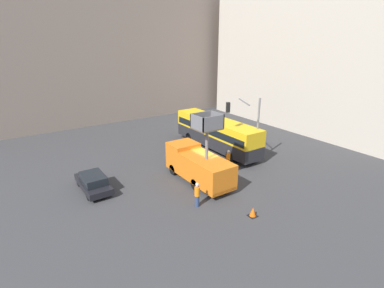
{
  "coord_description": "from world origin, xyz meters",
  "views": [
    {
      "loc": [
        -14.42,
        -18.43,
        11.32
      ],
      "look_at": [
        -1.37,
        0.87,
        3.02
      ],
      "focal_mm": 28.0,
      "sensor_mm": 36.0,
      "label": 1
    }
  ],
  "objects_px": {
    "city_bus": "(216,132)",
    "parked_car_curbside": "(93,182)",
    "traffic_light_pole": "(247,120)",
    "traffic_cone_near_truck": "(253,212)",
    "utility_truck": "(198,164)",
    "road_worker_near_truck": "(197,195)",
    "road_worker_directing": "(228,159)"
  },
  "relations": [
    {
      "from": "utility_truck",
      "to": "city_bus",
      "type": "distance_m",
      "value": 7.98
    },
    {
      "from": "city_bus",
      "to": "utility_truck",
      "type": "bearing_deg",
      "value": 120.35
    },
    {
      "from": "city_bus",
      "to": "road_worker_near_truck",
      "type": "distance_m",
      "value": 11.91
    },
    {
      "from": "utility_truck",
      "to": "traffic_light_pole",
      "type": "height_order",
      "value": "traffic_light_pole"
    },
    {
      "from": "traffic_light_pole",
      "to": "road_worker_directing",
      "type": "distance_m",
      "value": 4.01
    },
    {
      "from": "road_worker_near_truck",
      "to": "road_worker_directing",
      "type": "xyz_separation_m",
      "value": [
        6.13,
        3.82,
        -0.05
      ]
    },
    {
      "from": "city_bus",
      "to": "parked_car_curbside",
      "type": "height_order",
      "value": "city_bus"
    },
    {
      "from": "city_bus",
      "to": "traffic_light_pole",
      "type": "bearing_deg",
      "value": 170.34
    },
    {
      "from": "road_worker_near_truck",
      "to": "parked_car_curbside",
      "type": "height_order",
      "value": "road_worker_near_truck"
    },
    {
      "from": "traffic_light_pole",
      "to": "traffic_cone_near_truck",
      "type": "bearing_deg",
      "value": -130.35
    },
    {
      "from": "road_worker_near_truck",
      "to": "traffic_cone_near_truck",
      "type": "xyz_separation_m",
      "value": [
        2.38,
        -3.12,
        -0.62
      ]
    },
    {
      "from": "traffic_light_pole",
      "to": "traffic_cone_near_truck",
      "type": "xyz_separation_m",
      "value": [
        -6.06,
        -7.13,
        -3.84
      ]
    },
    {
      "from": "parked_car_curbside",
      "to": "road_worker_directing",
      "type": "bearing_deg",
      "value": -13.02
    },
    {
      "from": "utility_truck",
      "to": "road_worker_near_truck",
      "type": "xyz_separation_m",
      "value": [
        -2.34,
        -3.2,
        -0.6
      ]
    },
    {
      "from": "road_worker_directing",
      "to": "city_bus",
      "type": "bearing_deg",
      "value": -58.02
    },
    {
      "from": "utility_truck",
      "to": "city_bus",
      "type": "bearing_deg",
      "value": 40.79
    },
    {
      "from": "road_worker_near_truck",
      "to": "city_bus",
      "type": "bearing_deg",
      "value": -128.39
    },
    {
      "from": "utility_truck",
      "to": "traffic_cone_near_truck",
      "type": "relative_size",
      "value": 10.34
    },
    {
      "from": "city_bus",
      "to": "traffic_cone_near_truck",
      "type": "relative_size",
      "value": 17.47
    },
    {
      "from": "road_worker_directing",
      "to": "parked_car_curbside",
      "type": "height_order",
      "value": "road_worker_directing"
    },
    {
      "from": "utility_truck",
      "to": "city_bus",
      "type": "xyz_separation_m",
      "value": [
        6.04,
        5.21,
        0.39
      ]
    },
    {
      "from": "traffic_light_pole",
      "to": "traffic_cone_near_truck",
      "type": "height_order",
      "value": "traffic_light_pole"
    },
    {
      "from": "traffic_cone_near_truck",
      "to": "parked_car_curbside",
      "type": "distance_m",
      "value": 12.32
    },
    {
      "from": "traffic_cone_near_truck",
      "to": "parked_car_curbside",
      "type": "height_order",
      "value": "parked_car_curbside"
    },
    {
      "from": "utility_truck",
      "to": "road_worker_near_truck",
      "type": "distance_m",
      "value": 4.01
    },
    {
      "from": "parked_car_curbside",
      "to": "utility_truck",
      "type": "bearing_deg",
      "value": -23.05
    },
    {
      "from": "city_bus",
      "to": "road_worker_directing",
      "type": "height_order",
      "value": "city_bus"
    },
    {
      "from": "road_worker_near_truck",
      "to": "traffic_cone_near_truck",
      "type": "relative_size",
      "value": 2.83
    },
    {
      "from": "utility_truck",
      "to": "road_worker_near_truck",
      "type": "relative_size",
      "value": 3.66
    },
    {
      "from": "utility_truck",
      "to": "traffic_cone_near_truck",
      "type": "xyz_separation_m",
      "value": [
        0.04,
        -6.32,
        -1.22
      ]
    },
    {
      "from": "traffic_light_pole",
      "to": "road_worker_near_truck",
      "type": "relative_size",
      "value": 3.33
    },
    {
      "from": "traffic_light_pole",
      "to": "road_worker_directing",
      "type": "bearing_deg",
      "value": -175.19
    }
  ]
}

